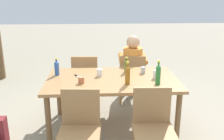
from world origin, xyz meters
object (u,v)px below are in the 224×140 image
(bottle_blue, at_px, (57,68))
(cup_terracotta, at_px, (81,80))
(chair_near_right, at_px, (153,124))
(cup_white, at_px, (100,73))
(dining_table, at_px, (112,84))
(table_knife, at_px, (78,77))
(bottle_green, at_px, (158,74))
(chair_far_right, at_px, (132,76))
(chair_far_left, at_px, (85,77))
(cup_steel, at_px, (143,70))
(bottle_olive, at_px, (126,66))
(person_in_white_shirt, at_px, (132,65))
(bottle_amber, at_px, (128,74))
(chair_near_left, at_px, (80,126))
(cup_glass, at_px, (156,74))

(bottle_blue, xyz_separation_m, cup_terracotta, (0.36, -0.36, -0.06))
(chair_near_right, distance_m, cup_white, 1.13)
(dining_table, height_order, table_knife, table_knife)
(bottle_green, bearing_deg, chair_far_right, 99.29)
(chair_far_left, xyz_separation_m, cup_steel, (0.86, -0.61, 0.29))
(bottle_olive, relative_size, table_knife, 0.99)
(cup_white, height_order, table_knife, cup_white)
(person_in_white_shirt, height_order, bottle_olive, person_in_white_shirt)
(bottle_amber, distance_m, cup_steel, 0.52)
(cup_steel, relative_size, table_knife, 0.41)
(chair_far_left, bearing_deg, chair_near_left, -89.67)
(bottle_olive, bearing_deg, cup_glass, -38.11)
(chair_far_right, bearing_deg, bottle_olive, -106.48)
(bottle_olive, distance_m, cup_glass, 0.47)
(bottle_blue, bearing_deg, dining_table, -14.42)
(bottle_olive, relative_size, cup_steel, 2.42)
(chair_far_right, bearing_deg, chair_near_left, -115.35)
(person_in_white_shirt, relative_size, cup_glass, 10.53)
(bottle_green, relative_size, table_knife, 1.38)
(chair_near_left, bearing_deg, cup_terracotta, 91.11)
(chair_far_right, bearing_deg, bottle_green, -80.71)
(person_in_white_shirt, xyz_separation_m, cup_glass, (0.20, -0.95, 0.14))
(chair_far_left, distance_m, cup_white, 0.80)
(dining_table, xyz_separation_m, chair_near_right, (0.40, -0.82, -0.17))
(bottle_blue, bearing_deg, person_in_white_shirt, 32.34)
(bottle_olive, bearing_deg, cup_steel, -14.51)
(person_in_white_shirt, height_order, cup_white, person_in_white_shirt)
(chair_far_left, height_order, table_knife, chair_far_left)
(bottle_olive, distance_m, cup_terracotta, 0.76)
(cup_terracotta, distance_m, cup_white, 0.36)
(person_in_white_shirt, xyz_separation_m, bottle_olive, (-0.17, -0.66, 0.18))
(dining_table, xyz_separation_m, person_in_white_shirt, (0.40, 0.93, -0.00))
(chair_near_left, relative_size, bottle_olive, 3.86)
(cup_steel, bearing_deg, cup_terracotta, -156.79)
(chair_far_left, relative_size, bottle_olive, 3.86)
(chair_near_right, relative_size, bottle_blue, 3.55)
(dining_table, xyz_separation_m, bottle_blue, (-0.76, 0.20, 0.18))
(chair_far_right, relative_size, chair_near_left, 1.00)
(cup_terracotta, distance_m, table_knife, 0.26)
(bottle_blue, distance_m, cup_steel, 1.22)
(chair_far_right, xyz_separation_m, cup_steel, (0.07, -0.61, 0.29))
(chair_near_right, bearing_deg, bottle_green, 73.55)
(bottle_amber, xyz_separation_m, cup_white, (-0.35, 0.34, -0.08))
(cup_terracotta, xyz_separation_m, cup_glass, (1.00, 0.14, 0.01))
(dining_table, distance_m, cup_terracotta, 0.45)
(chair_far_right, distance_m, chair_near_left, 1.82)
(bottle_blue, height_order, cup_steel, bottle_blue)
(bottle_amber, bearing_deg, bottle_blue, 155.92)
(bottle_amber, height_order, table_knife, bottle_amber)
(person_in_white_shirt, height_order, cup_steel, person_in_white_shirt)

